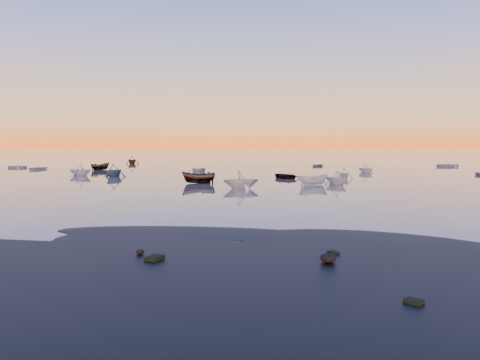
# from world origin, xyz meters

# --- Properties ---
(ground) EXTENTS (600.00, 600.00, 0.00)m
(ground) POSITION_xyz_m (0.00, 100.00, 0.00)
(ground) COLOR #675D56
(ground) RESTS_ON ground
(mud_lobes) EXTENTS (140.00, 6.00, 0.07)m
(mud_lobes) POSITION_xyz_m (0.00, -1.00, 0.01)
(mud_lobes) COLOR black
(mud_lobes) RESTS_ON ground
(moored_fleet) EXTENTS (124.00, 58.00, 1.20)m
(moored_fleet) POSITION_xyz_m (0.00, 53.00, 0.00)
(moored_fleet) COLOR beige
(moored_fleet) RESTS_ON ground
(boat_near_center) EXTENTS (3.17, 4.03, 1.29)m
(boat_near_center) POSITION_xyz_m (7.02, 31.38, 0.00)
(boat_near_center) COLOR beige
(boat_near_center) RESTS_ON ground
(boat_near_right) EXTENTS (3.67, 3.60, 1.24)m
(boat_near_right) POSITION_xyz_m (9.70, 33.00, 0.00)
(boat_near_right) COLOR beige
(boat_near_right) RESTS_ON ground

